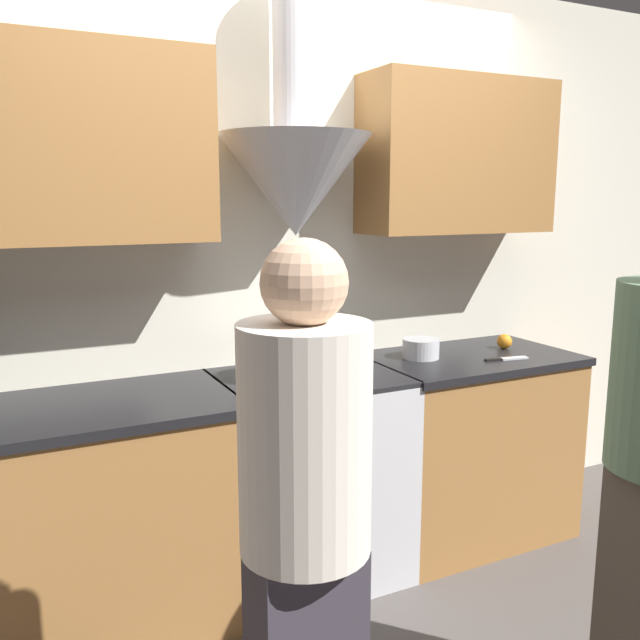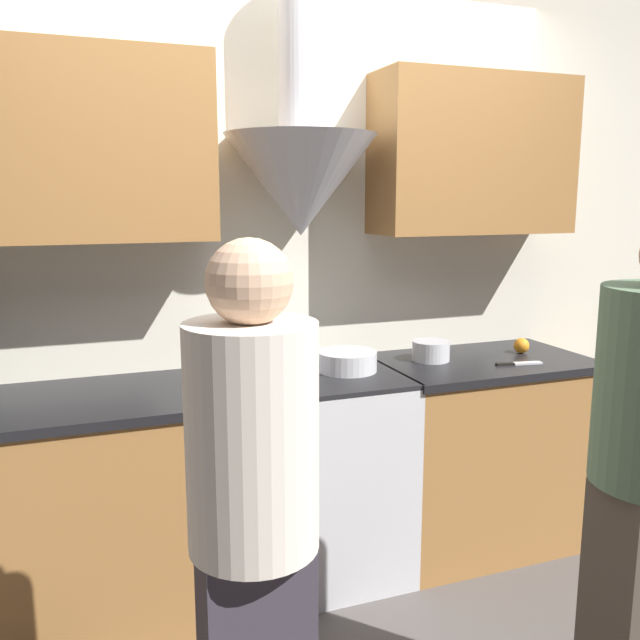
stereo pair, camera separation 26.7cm
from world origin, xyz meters
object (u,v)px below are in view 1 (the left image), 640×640
Objects in this scene: stove_range at (309,475)px; stock_pot at (269,364)px; mixing_bowl at (343,361)px; saucepan at (421,348)px; orange_fruit at (504,341)px; person_foreground_left at (305,534)px.

stock_pot reaches higher than stove_range.
mixing_bowl is 1.50× the size of saucepan.
saucepan is at bearing 177.20° from orange_fruit.
orange_fruit is at bearing 1.49° from stove_range.
mixing_bowl is (0.17, 0.01, 0.48)m from stove_range.
stove_range is 3.37× the size of stock_pot.
person_foreground_left is at bearing -133.88° from saucepan.
orange_fruit is 2.00m from person_foreground_left.
saucepan is 1.66m from person_foreground_left.
mixing_bowl is at bearing -174.87° from saucepan.
person_foreground_left is (-0.55, -1.14, 0.40)m from stove_range.
stove_range is at bearing -178.51° from orange_fruit.
stock_pot is 1.23m from orange_fruit.
stock_pot is 0.76m from saucepan.
stove_range is at bearing 64.09° from person_foreground_left.
person_foreground_left reaches higher than orange_fruit.
person_foreground_left reaches higher than saucepan.
orange_fruit is 0.48m from saucepan.
saucepan is at bearing 5.13° from mixing_bowl.
stove_range is 0.51m from mixing_bowl.
stove_range is 0.77m from saucepan.
stock_pot is at bearing 71.58° from person_foreground_left.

